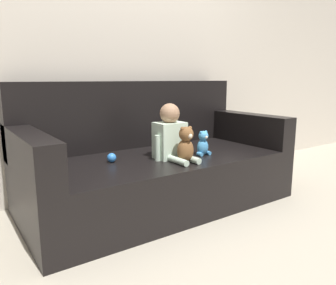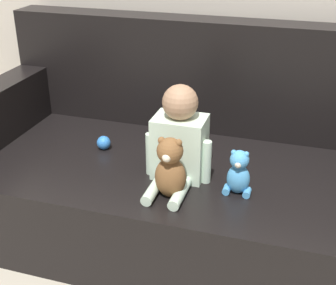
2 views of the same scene
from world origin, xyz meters
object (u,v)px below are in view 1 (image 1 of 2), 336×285
at_px(plush_toy_side, 203,144).
at_px(toy_ball, 112,158).
at_px(couch, 154,163).
at_px(teddy_bear_brown, 186,145).
at_px(person_baby, 171,136).

relative_size(plush_toy_side, toy_ball, 2.91).
height_order(couch, plush_toy_side, couch).
relative_size(couch, teddy_bear_brown, 7.91).
bearing_deg(plush_toy_side, toy_ball, 163.54).
bearing_deg(toy_ball, teddy_bear_brown, -35.66).
bearing_deg(plush_toy_side, person_baby, 167.26).
bearing_deg(person_baby, plush_toy_side, -12.74).
relative_size(teddy_bear_brown, plush_toy_side, 1.35).
bearing_deg(toy_ball, plush_toy_side, -16.46).
bearing_deg(person_baby, couch, 93.67).
height_order(person_baby, plush_toy_side, person_baby).
height_order(person_baby, teddy_bear_brown, person_baby).
distance_m(couch, plush_toy_side, 0.43).
bearing_deg(person_baby, toy_ball, 161.23).
bearing_deg(toy_ball, couch, 10.61).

